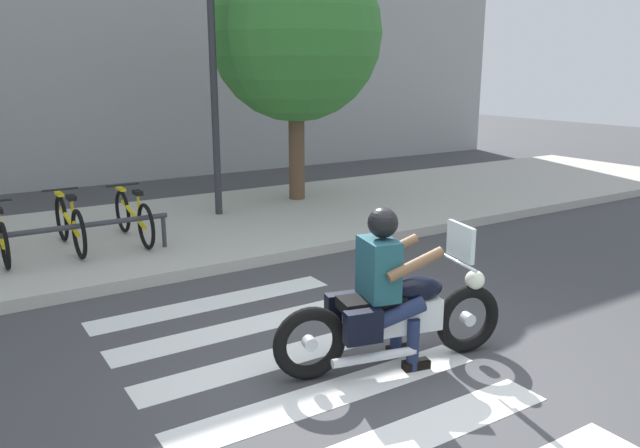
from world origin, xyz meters
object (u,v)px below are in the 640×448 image
(bicycle_2, at_px, (70,224))
(street_lamp, at_px, (213,72))
(bicycle_3, at_px, (134,217))
(bike_rack, at_px, (42,234))
(tree_near_rack, at_px, (296,35))
(rider, at_px, (387,277))
(motorcycle, at_px, (394,316))

(bicycle_2, xyz_separation_m, street_lamp, (2.58, 0.93, 2.00))
(bicycle_3, bearing_deg, bike_rack, -156.96)
(bicycle_2, xyz_separation_m, bike_rack, (-0.43, -0.55, 0.05))
(street_lamp, relative_size, tree_near_rack, 0.87)
(rider, xyz_separation_m, bike_rack, (-2.11, 4.23, -0.27))
(rider, distance_m, bicycle_3, 4.87)
(bicycle_3, bearing_deg, street_lamp, 28.52)
(rider, distance_m, bicycle_2, 5.08)
(rider, bearing_deg, bicycle_3, 99.58)
(motorcycle, distance_m, bicycle_2, 5.12)
(motorcycle, bearing_deg, rider, 164.85)
(bicycle_3, height_order, tree_near_rack, tree_near_rack)
(bike_rack, bearing_deg, bicycle_2, 51.88)
(bike_rack, relative_size, tree_near_rack, 0.68)
(bicycle_2, xyz_separation_m, tree_near_rack, (4.37, 1.33, 2.65))
(motorcycle, xyz_separation_m, tree_near_rack, (2.62, 6.14, 2.70))
(rider, bearing_deg, tree_near_rack, 66.26)
(motorcycle, height_order, bicycle_2, motorcycle)
(street_lamp, distance_m, tree_near_rack, 1.94)
(bike_rack, height_order, street_lamp, street_lamp)
(motorcycle, height_order, rider, rider)
(bicycle_3, distance_m, bike_rack, 1.42)
(bicycle_2, xyz_separation_m, bicycle_3, (0.87, 0.00, -0.01))
(motorcycle, height_order, bicycle_3, motorcycle)
(bicycle_2, relative_size, bicycle_3, 0.99)
(bicycle_3, relative_size, tree_near_rack, 0.36)
(motorcycle, relative_size, bike_rack, 0.67)
(bicycle_2, distance_m, tree_near_rack, 5.28)
(bicycle_3, relative_size, street_lamp, 0.42)
(motorcycle, xyz_separation_m, rider, (-0.07, 0.02, 0.37))
(rider, relative_size, bicycle_3, 0.84)
(bike_rack, relative_size, street_lamp, 0.78)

